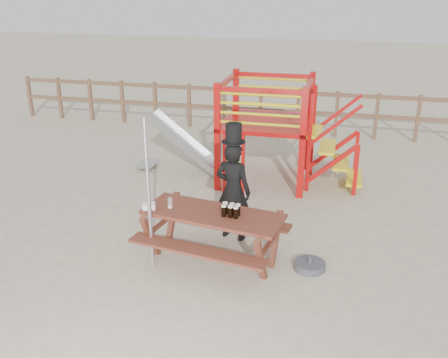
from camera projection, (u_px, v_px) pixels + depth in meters
ground at (210, 267)px, 7.17m from camera, size 60.00×60.00×0.00m
back_fence at (279, 106)px, 13.21m from camera, size 15.09×0.09×1.20m
playground_fort at (262, 129)px, 9.97m from camera, size 4.71×1.84×2.10m
picnic_table at (213, 230)px, 7.16m from camera, size 2.18×1.67×0.77m
man_with_hat at (233, 188)px, 7.69m from camera, size 0.65×0.50×1.88m
metal_pole at (149, 196)px, 6.79m from camera, size 0.05×0.05×2.20m
parasol_base at (310, 266)px, 7.10m from camera, size 0.45×0.45×0.19m
paper_bag at (149, 206)px, 7.17m from camera, size 0.22×0.19×0.08m
stout_pints at (231, 210)px, 6.93m from camera, size 0.26×0.19×0.17m
empty_glasses at (170, 203)px, 7.19m from camera, size 0.07×0.07×0.15m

